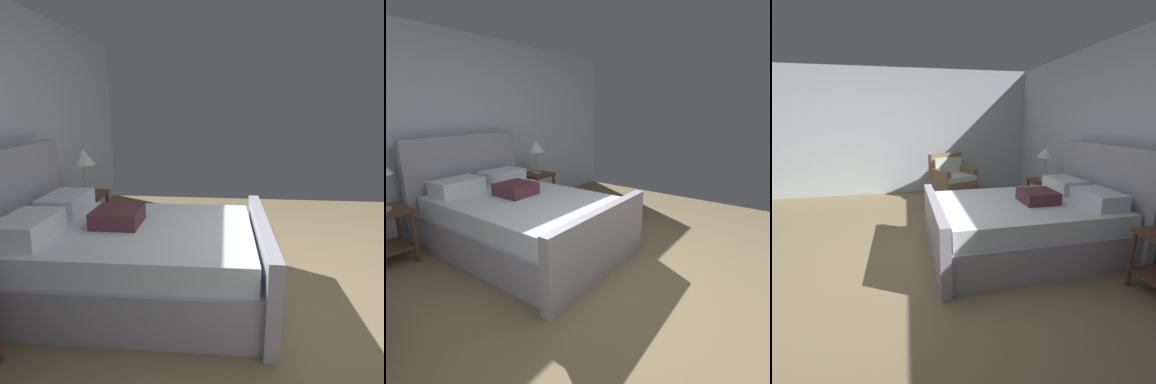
{
  "view_description": "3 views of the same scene",
  "coord_description": "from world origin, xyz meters",
  "views": [
    {
      "loc": [
        -2.83,
        0.92,
        1.63
      ],
      "look_at": [
        -0.09,
        1.18,
        0.93
      ],
      "focal_mm": 32.36,
      "sensor_mm": 36.0,
      "label": 1
    },
    {
      "loc": [
        -2.36,
        -0.84,
        1.62
      ],
      "look_at": [
        0.01,
        0.95,
        0.79
      ],
      "focal_mm": 28.19,
      "sensor_mm": 36.0,
      "label": 2
    },
    {
      "loc": [
        2.82,
        0.33,
        1.58
      ],
      "look_at": [
        0.14,
        0.89,
        0.85
      ],
      "focal_mm": 25.51,
      "sensor_mm": 36.0,
      "label": 3
    }
  ],
  "objects": [
    {
      "name": "ground_plane",
      "position": [
        0.0,
        0.0,
        -0.01
      ],
      "size": [
        6.36,
        5.9,
        0.02
      ],
      "primitive_type": "cube",
      "color": "#806E4F"
    },
    {
      "name": "bed",
      "position": [
        -0.1,
        1.74,
        0.35
      ],
      "size": [
        1.66,
        2.27,
        1.28
      ],
      "color": "#A19EAB",
      "rests_on": "ground"
    },
    {
      "name": "table_lamp_right",
      "position": [
        1.04,
        2.57,
        1.02
      ],
      "size": [
        0.27,
        0.27,
        0.53
      ],
      "color": "#B7B293",
      "rests_on": "nightstand_right"
    },
    {
      "name": "nightstand_right",
      "position": [
        1.04,
        2.57,
        0.4
      ],
      "size": [
        0.44,
        0.44,
        0.6
      ],
      "color": "brown",
      "rests_on": "ground"
    }
  ]
}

